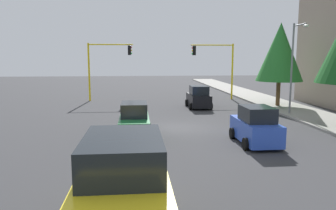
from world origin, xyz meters
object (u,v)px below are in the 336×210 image
at_px(car_black, 199,98).
at_px(traffic_signal_far_right, 106,60).
at_px(delivery_van_yellow, 124,207).
at_px(traffic_signal_far_left, 216,60).
at_px(car_green, 134,122).
at_px(street_lamp_curbside, 295,59).
at_px(car_blue, 256,127).
at_px(tree_roadside_mid, 280,52).

bearing_deg(car_black, traffic_signal_far_right, -123.84).
height_order(traffic_signal_far_right, delivery_van_yellow, traffic_signal_far_right).
xyz_separation_m(traffic_signal_far_left, car_green, (16.40, -8.57, -3.26)).
xyz_separation_m(traffic_signal_far_left, delivery_van_yellow, (27.63, -8.74, -2.87)).
distance_m(traffic_signal_far_left, delivery_van_yellow, 29.12).
bearing_deg(car_green, delivery_van_yellow, -0.84).
xyz_separation_m(traffic_signal_far_right, delivery_van_yellow, (27.63, 2.72, -2.88)).
distance_m(street_lamp_curbside, delivery_van_yellow, 21.35).
xyz_separation_m(street_lamp_curbside, delivery_van_yellow, (17.24, -12.21, -3.07)).
bearing_deg(traffic_signal_far_left, car_green, -27.59).
bearing_deg(traffic_signal_far_left, delivery_van_yellow, -17.54).
bearing_deg(car_green, traffic_signal_far_right, -170.01).
relative_size(traffic_signal_far_left, traffic_signal_far_right, 1.00).
distance_m(traffic_signal_far_left, car_black, 7.21).
bearing_deg(car_black, car_green, -27.82).
distance_m(traffic_signal_far_right, car_blue, 20.62).
height_order(delivery_van_yellow, car_green, delivery_van_yellow).
bearing_deg(traffic_signal_far_right, tree_roadside_mid, 69.12).
distance_m(street_lamp_curbside, car_blue, 10.31).
bearing_deg(car_blue, traffic_signal_far_left, 172.75).
xyz_separation_m(street_lamp_curbside, car_black, (-4.67, -6.40, -3.45)).
bearing_deg(traffic_signal_far_right, delivery_van_yellow, 5.63).
bearing_deg(street_lamp_curbside, car_blue, -36.56).
bearing_deg(traffic_signal_far_right, car_black, 56.16).
xyz_separation_m(traffic_signal_far_right, car_green, (16.40, 2.89, -3.27)).
distance_m(street_lamp_curbside, car_black, 8.65).
bearing_deg(car_blue, car_black, -177.15).
distance_m(traffic_signal_far_left, traffic_signal_far_right, 11.46).
xyz_separation_m(car_green, car_black, (-10.68, 5.64, -0.00)).
distance_m(car_blue, car_black, 12.49).
bearing_deg(traffic_signal_far_left, tree_roadside_mid, 35.44).
height_order(car_green, car_black, same).
bearing_deg(car_blue, street_lamp_curbside, 143.44).
distance_m(traffic_signal_far_right, car_green, 16.97).
height_order(delivery_van_yellow, car_black, delivery_van_yellow).
bearing_deg(car_blue, tree_roadside_mid, 151.63).
distance_m(delivery_van_yellow, car_blue, 11.43).
xyz_separation_m(car_blue, car_black, (-12.47, -0.62, 0.00)).
relative_size(traffic_signal_far_left, delivery_van_yellow, 1.23).
bearing_deg(car_black, street_lamp_curbside, 53.89).
height_order(street_lamp_curbside, car_black, street_lamp_curbside).
bearing_deg(delivery_van_yellow, car_black, 165.17).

